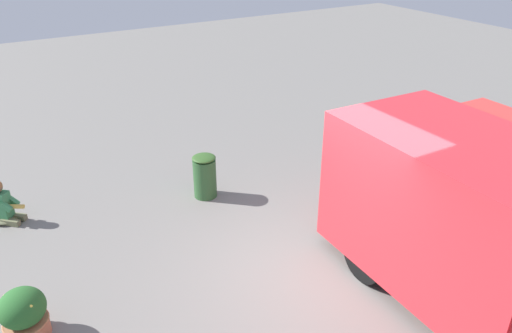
# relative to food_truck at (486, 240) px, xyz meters

# --- Properties ---
(ground_plane) EXTENTS (40.00, 40.00, 0.00)m
(ground_plane) POSITION_rel_food_truck_xyz_m (-1.81, -1.52, -1.18)
(ground_plane) COLOR slate
(food_truck) EXTENTS (5.15, 2.82, 2.49)m
(food_truck) POSITION_rel_food_truck_xyz_m (0.00, 0.00, 0.00)
(food_truck) COLOR red
(food_truck) RESTS_ON ground_plane
(person_customer) EXTENTS (0.71, 0.72, 0.87)m
(person_customer) POSITION_rel_food_truck_xyz_m (-5.96, -5.69, -0.83)
(person_customer) COLOR #696C4B
(person_customer) RESTS_ON ground_plane
(planter_flowering_near) EXTENTS (0.47, 0.47, 0.67)m
(planter_flowering_near) POSITION_rel_food_truck_xyz_m (-4.39, 2.97, -0.82)
(planter_flowering_near) COLOR #B5724B
(planter_flowering_near) RESTS_ON ground_plane
(planter_flowering_far) EXTENTS (0.63, 0.63, 0.76)m
(planter_flowering_far) POSITION_rel_food_truck_xyz_m (-2.70, -5.75, -0.80)
(planter_flowering_far) COLOR #AF6B4A
(planter_flowering_far) RESTS_ON ground_plane
(trash_bin) EXTENTS (0.48, 0.48, 0.92)m
(trash_bin) POSITION_rel_food_truck_xyz_m (-4.92, -2.02, -0.72)
(trash_bin) COLOR #2E592E
(trash_bin) RESTS_ON ground_plane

